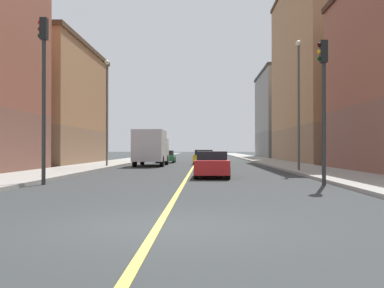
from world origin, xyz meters
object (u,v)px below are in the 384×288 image
Objects in this scene: car_green at (166,157)px; building_right_midblock at (44,105)px; building_left_mid at (328,70)px; traffic_light_right_near at (43,78)px; street_lamp_left_near at (299,93)px; box_truck at (151,147)px; building_left_far at (288,115)px; car_red at (212,165)px; car_yellow at (204,157)px; street_lamp_right_near at (107,103)px; traffic_light_left_near at (323,91)px.

building_right_midblock is at bearing -156.58° from car_green.
traffic_light_right_near is at bearing -121.92° from building_left_mid.
street_lamp_left_near reaches higher than car_green.
building_right_midblock reaches higher than box_truck.
building_left_mid reaches higher than building_left_far.
building_left_far reaches higher than car_red.
car_red is (7.04, 4.92, -3.73)m from traffic_light_right_near.
car_yellow is (15.25, -0.08, -4.98)m from building_right_midblock.
street_lamp_left_near is at bearing -35.15° from building_right_midblock.
car_yellow is at bearing -0.31° from building_right_midblock.
building_right_midblock reaches higher than street_lamp_left_near.
car_yellow is at bearing 75.06° from traffic_light_right_near.
building_left_far reaches higher than car_green.
street_lamp_right_near is at bearing -106.12° from car_green.
traffic_light_right_near is 0.91× the size of box_truck.
car_red is (4.41, -24.87, 0.04)m from car_green.
building_left_mid is 24.37m from building_left_far.
car_green is at bearing -171.78° from building_left_mid.
traffic_light_left_near is 0.71× the size of street_lamp_right_near.
building_left_far is at bearing 70.38° from traffic_light_right_near.
car_green is 0.96× the size of car_red.
building_right_midblock is 10.80m from street_lamp_right_near.
street_lamp_left_near is at bearing -68.35° from car_yellow.
car_yellow is (-4.85, 24.84, -3.15)m from traffic_light_left_near.
building_left_far is 2.25× the size of street_lamp_left_near.
street_lamp_right_near is (-21.12, -15.02, -5.03)m from building_left_mid.
building_left_far is at bearing 63.16° from box_truck.
building_left_far is 2.63× the size of traffic_light_right_near.
building_left_mid is 24.10m from street_lamp_left_near.
building_right_midblock is 2.37× the size of box_truck.
traffic_light_right_near reaches higher than car_yellow.
traffic_light_right_near is at bearing -141.20° from street_lamp_left_near.
traffic_light_left_near is 0.85× the size of traffic_light_right_near.
car_yellow reaches higher than car_red.
building_right_midblock reaches higher than car_green.
street_lamp_right_near is 1.95× the size of car_red.
traffic_light_right_near is (-20.13, -56.47, -2.52)m from building_left_far.
traffic_light_right_near is 17.34m from street_lamp_right_near.
traffic_light_left_near is 1.45× the size of car_green.
building_right_midblock is 2.61× the size of traffic_light_right_near.
building_left_far is 2.39× the size of box_truck.
car_yellow is at bearing -51.07° from car_green.
car_green is at bearing 73.88° from street_lamp_right_near.
street_lamp_left_near reaches higher than car_red.
building_left_mid reaches higher than traffic_light_right_near.
building_left_mid reaches higher than car_green.
car_red is (15.66, -20.00, -4.98)m from building_right_midblock.
car_yellow is (-5.87, 14.79, -4.30)m from street_lamp_left_near.
street_lamp_right_near is (-13.48, 7.25, 0.11)m from street_lamp_left_near.
street_lamp_left_near is 8.64m from car_red.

